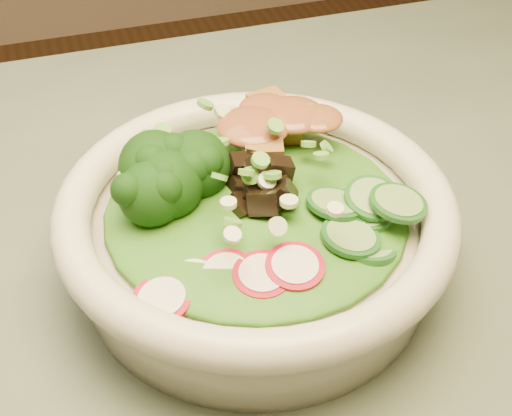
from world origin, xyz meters
name	(u,v)px	position (x,y,z in m)	size (l,w,h in m)	color
dining_table	(224,362)	(0.00, 0.00, 0.64)	(1.20, 0.80, 0.75)	black
salad_bowl	(256,229)	(0.03, -0.01, 0.79)	(0.29, 0.29, 0.08)	beige
lettuce_bed	(256,207)	(0.03, -0.01, 0.81)	(0.22, 0.22, 0.03)	#1D5511
broccoli_florets	(162,181)	(-0.03, 0.02, 0.83)	(0.09, 0.08, 0.05)	black
radish_slices	(244,273)	(0.00, -0.07, 0.82)	(0.12, 0.04, 0.02)	maroon
cucumber_slices	(355,203)	(0.09, -0.04, 0.83)	(0.08, 0.08, 0.04)	#78A65C
mushroom_heap	(259,179)	(0.03, 0.00, 0.83)	(0.08, 0.08, 0.04)	black
tofu_cubes	(272,139)	(0.06, 0.05, 0.83)	(0.10, 0.07, 0.04)	olive
peanut_sauce	(272,123)	(0.06, 0.05, 0.84)	(0.08, 0.06, 0.02)	brown
scallion_garnish	(256,178)	(0.03, -0.01, 0.84)	(0.21, 0.21, 0.03)	#5EA93B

